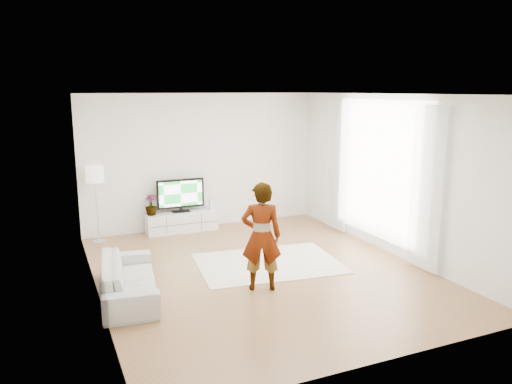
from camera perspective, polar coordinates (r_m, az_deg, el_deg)
name	(u,v)px	position (r m, az deg, el deg)	size (l,w,h in m)	color
floor	(261,271)	(8.12, 0.54, -9.06)	(6.00, 6.00, 0.00)	#9E7847
ceiling	(261,94)	(7.60, 0.58, 11.11)	(6.00, 6.00, 0.00)	white
wall_left	(93,200)	(7.11, -18.16, -0.87)	(0.02, 6.00, 2.80)	white
wall_right	(391,175)	(9.03, 15.21, 1.86)	(0.02, 6.00, 2.80)	white
wall_back	(202,161)	(10.51, -6.14, 3.53)	(5.00, 0.02, 2.80)	white
wall_front	(382,238)	(5.22, 14.18, -5.07)	(5.00, 0.02, 2.80)	white
window	(380,170)	(9.25, 13.97, 2.46)	(0.01, 2.60, 2.50)	white
curtain_near	(427,189)	(8.23, 18.97, 0.36)	(0.04, 0.70, 2.60)	white
curtain_far	(337,166)	(10.27, 9.19, 2.97)	(0.04, 0.70, 2.60)	white
media_console	(182,222)	(10.38, -8.49, -3.38)	(1.45, 0.41, 0.41)	silver
television	(181,194)	(10.27, -8.62, -0.25)	(0.98, 0.19, 0.68)	black
game_console	(211,204)	(10.48, -5.19, -1.43)	(0.05, 0.15, 0.20)	white
potted_plant	(151,205)	(10.14, -11.92, -1.47)	(0.23, 0.23, 0.41)	#3F7238
rug	(268,263)	(8.46, 1.42, -8.14)	(2.33, 1.68, 0.01)	beige
player	(261,236)	(7.18, 0.61, -5.08)	(0.58, 0.38, 1.59)	#334772
sofa	(129,278)	(7.32, -14.32, -9.55)	(1.84, 0.72, 0.54)	#B3B2AE
floor_lamp	(95,177)	(9.81, -17.93, 1.62)	(0.33, 0.33, 1.49)	silver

